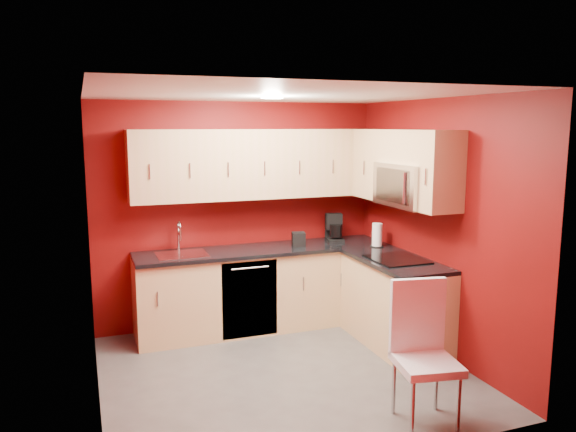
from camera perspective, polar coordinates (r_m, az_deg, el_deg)
floor at (r=5.33m, az=-0.43°, el=-15.65°), size 3.20×3.20×0.00m
ceiling at (r=4.85m, az=-0.47°, el=12.27°), size 3.20×3.20×0.00m
wall_back at (r=6.35m, az=-5.07°, el=0.18°), size 3.20×0.00×3.20m
wall_front at (r=3.60m, az=7.76°, el=-6.82°), size 3.20×0.00×3.20m
wall_left at (r=4.66m, az=-19.34°, el=-3.61°), size 0.00×3.00×3.00m
wall_right at (r=5.68m, az=14.92°, el=-1.17°), size 0.00×3.00×3.00m
base_cabinets_back at (r=6.30m, az=-2.47°, el=-7.46°), size 2.80×0.60×0.87m
base_cabinets_right at (r=5.91m, az=10.78°, el=-8.75°), size 0.60×1.30×0.87m
countertop_back at (r=6.17m, az=-2.45°, el=-3.45°), size 2.80×0.63×0.04m
countertop_right at (r=5.77m, az=10.86°, el=-4.51°), size 0.63×1.27×0.04m
upper_cabinets_back at (r=6.17m, az=-2.91°, el=5.32°), size 2.80×0.35×0.75m
upper_cabinets_right at (r=5.87m, az=11.29°, el=5.57°), size 0.35×1.55×0.75m
microwave at (r=5.67m, az=12.22°, el=3.11°), size 0.42×0.76×0.42m
cooktop at (r=5.73m, az=11.01°, el=-4.34°), size 0.50×0.55×0.01m
sink at (r=5.97m, az=-10.77°, el=-3.51°), size 0.52×0.42×0.35m
dishwasher_front at (r=5.97m, az=-3.91°, el=-8.44°), size 0.60×0.02×0.82m
downlight at (r=5.13m, az=-1.64°, el=11.93°), size 0.20×0.20×0.01m
coffee_maker at (r=6.54m, az=4.79°, el=-1.19°), size 0.23×0.28×0.31m
napkin_holder at (r=6.26m, az=1.08°, el=-2.37°), size 0.17×0.17×0.15m
paper_towel at (r=6.29m, az=9.04°, el=-1.92°), size 0.15×0.15×0.26m
dining_chair at (r=4.43m, az=13.92°, el=-13.64°), size 0.51×0.53×1.08m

